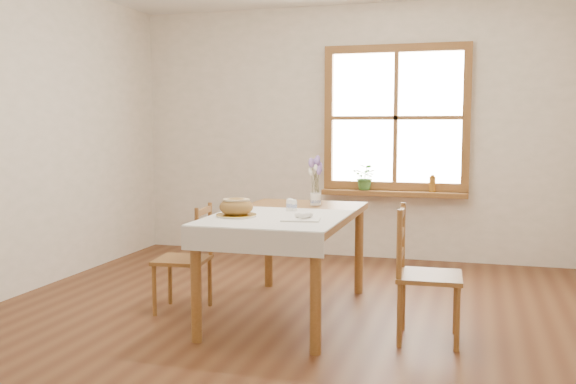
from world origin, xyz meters
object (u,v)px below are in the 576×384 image
chair_left (182,258)px  flower_vase (316,200)px  bread_plate (236,215)px  dining_table (288,224)px  chair_right (429,274)px

chair_left → flower_vase: 1.11m
chair_left → bread_plate: size_ratio=2.98×
dining_table → chair_left: 0.83m
chair_left → chair_right: size_ratio=0.92×
dining_table → chair_right: size_ratio=1.85×
chair_right → bread_plate: size_ratio=3.23×
chair_right → flower_vase: chair_right is taller
bread_plate → flower_vase: bearing=64.8°
dining_table → chair_left: (-0.78, -0.14, -0.27)m
chair_left → flower_vase: size_ratio=8.54×
dining_table → bread_plate: bread_plate is taller
chair_left → bread_plate: bearing=61.2°
dining_table → flower_vase: (0.10, 0.42, 0.13)m
bread_plate → flower_vase: size_ratio=2.87×
bread_plate → chair_right: bearing=2.5°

